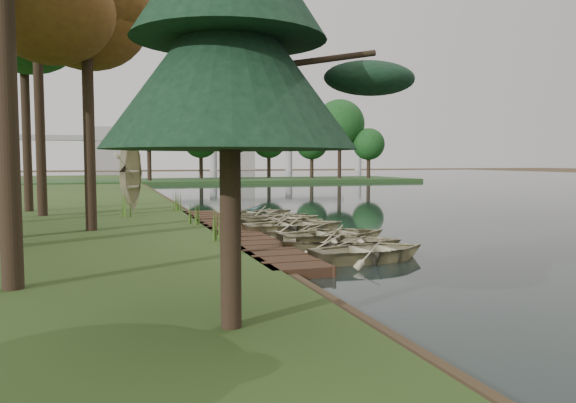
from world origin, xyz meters
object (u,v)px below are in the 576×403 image
object	(u,v)px
boardwalk	(232,233)
rowboat_0	(371,248)
rowboat_1	(342,239)
pine_tree	(229,10)
rowboat_2	(334,232)
stored_rowboat	(132,203)

from	to	relation	value
boardwalk	rowboat_0	xyz separation A→B (m)	(2.59, -6.24, 0.26)
rowboat_1	pine_tree	bearing A→B (deg)	163.83
boardwalk	pine_tree	distance (m)	13.23
rowboat_2	rowboat_0	bearing A→B (deg)	171.44
stored_rowboat	pine_tree	xyz separation A→B (m)	(0.49, -21.23, 4.39)
rowboat_0	rowboat_2	size ratio (longest dim) A/B	0.92
rowboat_0	rowboat_2	world-z (taller)	rowboat_2
pine_tree	rowboat_1	bearing A→B (deg)	55.59
stored_rowboat	pine_tree	world-z (taller)	pine_tree
rowboat_1	stored_rowboat	xyz separation A→B (m)	(-5.56, 13.84, 0.23)
rowboat_1	rowboat_0	bearing A→B (deg)	-155.90
rowboat_2	stored_rowboat	size ratio (longest dim) A/B	1.09
rowboat_1	boardwalk	bearing A→B (deg)	45.97
rowboat_0	stored_rowboat	xyz separation A→B (m)	(-5.72, 15.47, 0.25)
rowboat_2	boardwalk	bearing A→B (deg)	37.91
boardwalk	pine_tree	size ratio (longest dim) A/B	2.05
rowboat_0	boardwalk	bearing A→B (deg)	17.25
rowboat_0	stored_rowboat	bearing A→B (deg)	15.01
rowboat_2	stored_rowboat	distance (m)	13.68
boardwalk	rowboat_0	size ratio (longest dim) A/B	4.56
rowboat_2	pine_tree	bearing A→B (deg)	144.07
rowboat_0	pine_tree	distance (m)	9.06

